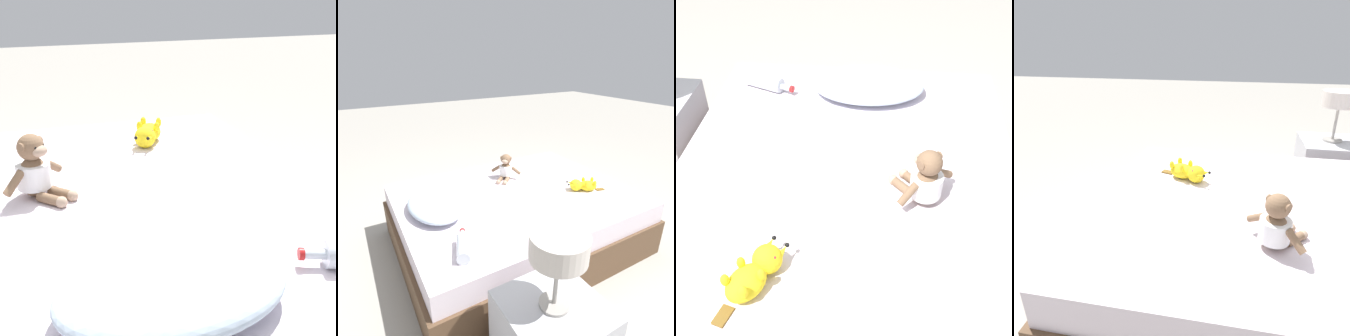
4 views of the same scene
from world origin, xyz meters
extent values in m
plane|color=#9E998E|center=(0.00, 0.00, 0.00)|extent=(16.00, 16.00, 0.00)
cube|color=brown|center=(0.00, 0.00, 0.15)|extent=(1.48, 1.91, 0.30)
cube|color=silver|center=(0.00, 0.00, 0.38)|extent=(1.44, 1.85, 0.17)
ellipsoid|color=silver|center=(0.05, 0.66, 0.52)|extent=(0.58, 0.39, 0.11)
ellipsoid|color=brown|center=(0.32, -0.10, 0.54)|extent=(0.15, 0.15, 0.15)
cylinder|color=white|center=(0.32, -0.10, 0.55)|extent=(0.17, 0.17, 0.09)
sphere|color=brown|center=(0.32, -0.10, 0.65)|extent=(0.10, 0.10, 0.10)
ellipsoid|color=tan|center=(0.29, -0.07, 0.65)|extent=(0.08, 0.08, 0.04)
sphere|color=black|center=(0.28, -0.08, 0.66)|extent=(0.01, 0.01, 0.01)
sphere|color=black|center=(0.31, -0.06, 0.66)|extent=(0.01, 0.01, 0.01)
cylinder|color=brown|center=(0.29, -0.13, 0.66)|extent=(0.03, 0.03, 0.03)
cylinder|color=brown|center=(0.35, -0.06, 0.66)|extent=(0.03, 0.03, 0.03)
cylinder|color=brown|center=(0.25, -0.16, 0.55)|extent=(0.09, 0.09, 0.08)
cylinder|color=brown|center=(0.39, -0.03, 0.55)|extent=(0.09, 0.09, 0.08)
cylinder|color=brown|center=(0.23, -0.05, 0.48)|extent=(0.10, 0.10, 0.04)
cylinder|color=brown|center=(0.28, -0.01, 0.48)|extent=(0.10, 0.10, 0.04)
sphere|color=tan|center=(0.20, -0.01, 0.48)|extent=(0.04, 0.04, 0.04)
sphere|color=tan|center=(0.24, 0.03, 0.48)|extent=(0.04, 0.04, 0.04)
ellipsoid|color=yellow|center=(-0.25, -0.57, 0.51)|extent=(0.17, 0.18, 0.08)
sphere|color=yellow|center=(-0.20, -0.48, 0.52)|extent=(0.10, 0.10, 0.10)
cone|color=yellow|center=(-0.21, -0.43, 0.53)|extent=(0.05, 0.07, 0.05)
sphere|color=black|center=(-0.19, -0.40, 0.53)|extent=(0.02, 0.02, 0.02)
cone|color=yellow|center=(-0.16, -0.45, 0.53)|extent=(0.05, 0.07, 0.05)
sphere|color=black|center=(-0.14, -0.43, 0.53)|extent=(0.02, 0.02, 0.02)
sphere|color=red|center=(-0.23, -0.47, 0.54)|extent=(0.02, 0.02, 0.02)
sphere|color=red|center=(-0.17, -0.49, 0.54)|extent=(0.02, 0.02, 0.02)
ellipsoid|color=yellow|center=(-0.27, -0.52, 0.55)|extent=(0.04, 0.04, 0.05)
ellipsoid|color=yellow|center=(-0.20, -0.56, 0.55)|extent=(0.04, 0.04, 0.05)
ellipsoid|color=yellow|center=(-0.30, -0.59, 0.55)|extent=(0.04, 0.04, 0.05)
ellipsoid|color=yellow|center=(-0.23, -0.63, 0.55)|extent=(0.04, 0.04, 0.05)
cube|color=brown|center=(-0.30, -0.67, 0.47)|extent=(0.06, 0.08, 0.01)
cylinder|color=silver|center=(-0.49, 0.66, 0.51)|extent=(0.22, 0.15, 0.08)
cylinder|color=silver|center=(-0.37, 0.61, 0.51)|extent=(0.06, 0.05, 0.03)
cylinder|color=red|center=(-0.33, 0.60, 0.51)|extent=(0.03, 0.04, 0.04)
cylinder|color=gray|center=(-1.06, 0.45, 0.50)|extent=(0.14, 0.14, 0.01)
cylinder|color=gray|center=(-1.06, 0.45, 0.63)|extent=(0.02, 0.02, 0.25)
cylinder|color=beige|center=(-1.06, 0.45, 0.81)|extent=(0.25, 0.25, 0.11)
camera|label=1|loc=(0.36, 1.53, 1.20)|focal=50.52mm
camera|label=2|loc=(-1.78, 1.12, 1.55)|focal=30.30mm
camera|label=3|loc=(0.14, -1.35, 1.69)|focal=47.69mm
camera|label=4|loc=(1.36, -0.26, 1.23)|focal=32.65mm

